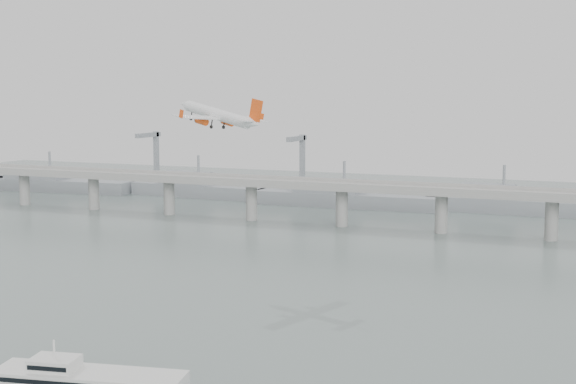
% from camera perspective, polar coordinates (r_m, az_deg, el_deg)
% --- Properties ---
extents(ground, '(900.00, 900.00, 0.00)m').
position_cam_1_polar(ground, '(198.00, -6.17, -12.30)').
color(ground, slate).
rests_on(ground, ground).
extents(bridge, '(800.00, 22.00, 23.90)m').
position_cam_1_polar(bridge, '(378.02, 8.17, -0.16)').
color(bridge, '#969693').
rests_on(bridge, ground).
extents(distant_fleet, '(453.00, 60.90, 40.00)m').
position_cam_1_polar(distant_fleet, '(497.41, -7.44, 0.30)').
color(distant_fleet, gray).
rests_on(distant_fleet, ground).
extents(airliner, '(39.64, 36.95, 10.75)m').
position_cam_1_polar(airliner, '(265.01, -5.13, 5.68)').
color(airliner, white).
rests_on(airliner, ground).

